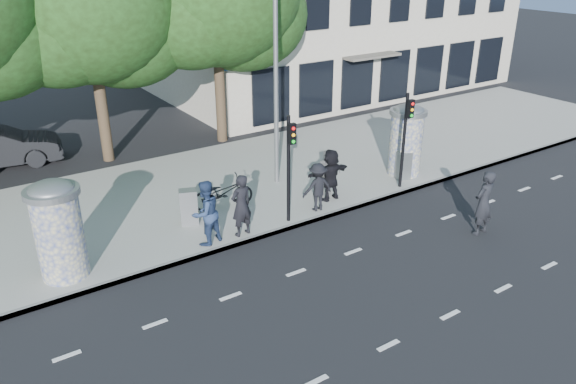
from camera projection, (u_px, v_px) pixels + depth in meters
ground at (387, 274)px, 15.08m from camera, size 120.00×120.00×0.00m
sidewalk at (247, 181)px, 20.74m from camera, size 40.00×8.00×0.15m
curb at (309, 221)px, 17.74m from camera, size 40.00×0.10×0.16m
lane_dash_near at (450, 315)px, 13.41m from camera, size 32.00×0.12×0.01m
lane_dash_far at (353, 252)px, 16.14m from camera, size 32.00×0.12×0.01m
ad_column_left at (58, 228)px, 14.21m from camera, size 1.36×1.36×2.65m
ad_column_right at (406, 138)px, 20.66m from camera, size 1.36×1.36×2.65m
traffic_pole_near at (290, 159)px, 16.74m from camera, size 0.22×0.31×3.40m
traffic_pole_far at (406, 131)px, 19.18m from camera, size 0.22×0.31×3.40m
street_lamp at (277, 53)px, 18.56m from camera, size 0.25×0.93×8.00m
tree_near_left at (88, 4)px, 20.45m from camera, size 6.80×6.80×8.97m
ped_a at (57, 247)px, 14.53m from camera, size 0.90×0.76×1.57m
ped_b at (241, 205)px, 16.40m from camera, size 0.76×0.55×1.92m
ped_c at (206, 213)px, 15.92m from camera, size 1.11×0.97×1.94m
ped_d at (318, 187)px, 18.01m from camera, size 1.10×0.71×1.61m
ped_e at (327, 173)px, 19.12m from camera, size 1.08×0.87×1.62m
ped_f at (331, 175)px, 18.74m from camera, size 1.67×0.66×1.78m
man_road at (484, 203)px, 16.77m from camera, size 0.80×0.57×2.04m
bicycle at (223, 193)px, 18.27m from camera, size 1.10×2.12×1.06m
cabinet_left at (189, 207)px, 17.23m from camera, size 0.64×0.56×1.12m
cabinet_right at (403, 166)px, 20.51m from camera, size 0.55×0.44×1.03m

